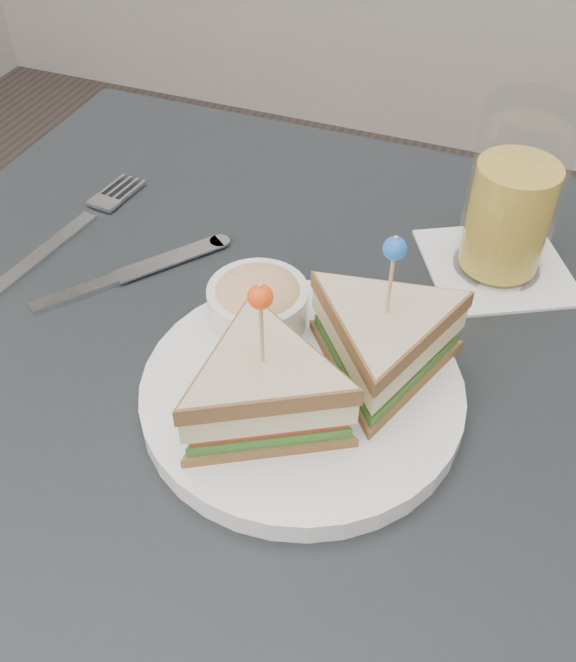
# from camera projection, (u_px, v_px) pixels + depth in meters

# --- Properties ---
(table) EXTENTS (0.80, 0.80, 0.75)m
(table) POSITION_uv_depth(u_px,v_px,m) (273.00, 439.00, 0.64)
(table) COLOR black
(table) RESTS_ON ground
(plate_meal) EXTENTS (0.28, 0.26, 0.15)m
(plate_meal) POSITION_uv_depth(u_px,v_px,m) (312.00, 364.00, 0.55)
(plate_meal) COLOR white
(plate_meal) RESTS_ON table
(cutlery_fork) EXTENTS (0.05, 0.22, 0.01)m
(cutlery_fork) POSITION_uv_depth(u_px,v_px,m) (77.00, 225.00, 0.74)
(cutlery_fork) COLOR silver
(cutlery_fork) RESTS_ON table
(cutlery_knife) EXTENTS (0.13, 0.17, 0.01)m
(cutlery_knife) POSITION_uv_depth(u_px,v_px,m) (126.00, 275.00, 0.68)
(cutlery_knife) COLOR silver
(cutlery_knife) RESTS_ON table
(drink_set) EXTENTS (0.17, 0.17, 0.16)m
(drink_set) POSITION_uv_depth(u_px,v_px,m) (512.00, 203.00, 0.64)
(drink_set) COLOR white
(drink_set) RESTS_ON table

